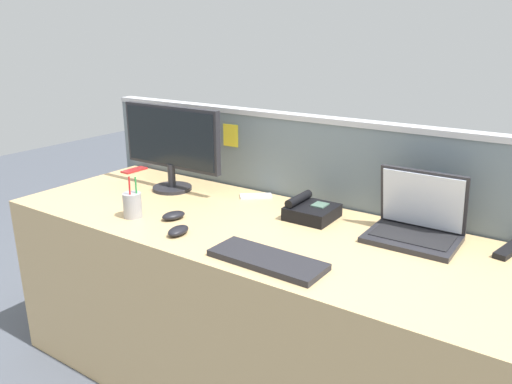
{
  "coord_description": "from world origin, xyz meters",
  "views": [
    {
      "loc": [
        1.06,
        -1.52,
        1.49
      ],
      "look_at": [
        0.0,
        0.05,
        0.88
      ],
      "focal_mm": 35.13,
      "sensor_mm": 36.0,
      "label": 1
    }
  ],
  "objects_px": {
    "keyboard_main": "(267,260)",
    "pen_cup": "(132,205)",
    "laptop": "(416,222)",
    "desktop_monitor": "(171,142)",
    "cell_phone_red_case": "(134,170)",
    "computer_mouse_right_hand": "(174,215)",
    "computer_mouse_left_hand": "(178,231)",
    "cell_phone_white_slab": "(256,196)",
    "desk_phone": "(311,211)",
    "tv_remote": "(509,250)"
  },
  "relations": [
    {
      "from": "computer_mouse_left_hand",
      "to": "cell_phone_red_case",
      "type": "distance_m",
      "value": 0.98
    },
    {
      "from": "cell_phone_red_case",
      "to": "computer_mouse_right_hand",
      "type": "bearing_deg",
      "value": -29.85
    },
    {
      "from": "desktop_monitor",
      "to": "desk_phone",
      "type": "relative_size",
      "value": 3.0
    },
    {
      "from": "cell_phone_red_case",
      "to": "cell_phone_white_slab",
      "type": "bearing_deg",
      "value": 1.76
    },
    {
      "from": "tv_remote",
      "to": "keyboard_main",
      "type": "bearing_deg",
      "value": -127.65
    },
    {
      "from": "pen_cup",
      "to": "cell_phone_white_slab",
      "type": "height_order",
      "value": "pen_cup"
    },
    {
      "from": "computer_mouse_right_hand",
      "to": "tv_remote",
      "type": "height_order",
      "value": "computer_mouse_right_hand"
    },
    {
      "from": "keyboard_main",
      "to": "pen_cup",
      "type": "relative_size",
      "value": 2.23
    },
    {
      "from": "desk_phone",
      "to": "computer_mouse_left_hand",
      "type": "relative_size",
      "value": 1.87
    },
    {
      "from": "computer_mouse_right_hand",
      "to": "laptop",
      "type": "bearing_deg",
      "value": 39.67
    },
    {
      "from": "desktop_monitor",
      "to": "desk_phone",
      "type": "xyz_separation_m",
      "value": [
        0.74,
        0.03,
        -0.2
      ]
    },
    {
      "from": "computer_mouse_right_hand",
      "to": "cell_phone_white_slab",
      "type": "height_order",
      "value": "computer_mouse_right_hand"
    },
    {
      "from": "keyboard_main",
      "to": "cell_phone_red_case",
      "type": "xyz_separation_m",
      "value": [
        -1.22,
        0.55,
        -0.01
      ]
    },
    {
      "from": "cell_phone_red_case",
      "to": "keyboard_main",
      "type": "bearing_deg",
      "value": -22.36
    },
    {
      "from": "laptop",
      "to": "keyboard_main",
      "type": "xyz_separation_m",
      "value": [
        -0.34,
        -0.48,
        -0.05
      ]
    },
    {
      "from": "desktop_monitor",
      "to": "cell_phone_red_case",
      "type": "bearing_deg",
      "value": 162.84
    },
    {
      "from": "desktop_monitor",
      "to": "computer_mouse_right_hand",
      "type": "bearing_deg",
      "value": -46.8
    },
    {
      "from": "pen_cup",
      "to": "tv_remote",
      "type": "distance_m",
      "value": 1.42
    },
    {
      "from": "tv_remote",
      "to": "laptop",
      "type": "bearing_deg",
      "value": -157.23
    },
    {
      "from": "computer_mouse_right_hand",
      "to": "desktop_monitor",
      "type": "bearing_deg",
      "value": 150.66
    },
    {
      "from": "cell_phone_red_case",
      "to": "computer_mouse_left_hand",
      "type": "bearing_deg",
      "value": -31.44
    },
    {
      "from": "desktop_monitor",
      "to": "keyboard_main",
      "type": "relative_size",
      "value": 1.42
    },
    {
      "from": "laptop",
      "to": "cell_phone_white_slab",
      "type": "height_order",
      "value": "laptop"
    },
    {
      "from": "cell_phone_red_case",
      "to": "laptop",
      "type": "bearing_deg",
      "value": -0.69
    },
    {
      "from": "computer_mouse_left_hand",
      "to": "cell_phone_white_slab",
      "type": "distance_m",
      "value": 0.54
    },
    {
      "from": "desk_phone",
      "to": "keyboard_main",
      "type": "relative_size",
      "value": 0.47
    },
    {
      "from": "desk_phone",
      "to": "computer_mouse_left_hand",
      "type": "height_order",
      "value": "desk_phone"
    },
    {
      "from": "keyboard_main",
      "to": "cell_phone_red_case",
      "type": "distance_m",
      "value": 1.34
    },
    {
      "from": "laptop",
      "to": "desktop_monitor",
      "type": "bearing_deg",
      "value": -177.13
    },
    {
      "from": "keyboard_main",
      "to": "computer_mouse_left_hand",
      "type": "relative_size",
      "value": 3.97
    },
    {
      "from": "computer_mouse_left_hand",
      "to": "tv_remote",
      "type": "bearing_deg",
      "value": 21.82
    },
    {
      "from": "computer_mouse_right_hand",
      "to": "tv_remote",
      "type": "bearing_deg",
      "value": 36.62
    },
    {
      "from": "keyboard_main",
      "to": "computer_mouse_left_hand",
      "type": "xyz_separation_m",
      "value": [
        -0.41,
        0.01,
        0.01
      ]
    },
    {
      "from": "desktop_monitor",
      "to": "cell_phone_white_slab",
      "type": "bearing_deg",
      "value": 17.5
    },
    {
      "from": "pen_cup",
      "to": "computer_mouse_left_hand",
      "type": "bearing_deg",
      "value": -7.05
    },
    {
      "from": "computer_mouse_right_hand",
      "to": "cell_phone_white_slab",
      "type": "bearing_deg",
      "value": 92.04
    },
    {
      "from": "computer_mouse_right_hand",
      "to": "cell_phone_white_slab",
      "type": "relative_size",
      "value": 0.69
    },
    {
      "from": "desktop_monitor",
      "to": "laptop",
      "type": "xyz_separation_m",
      "value": [
        1.16,
        0.06,
        -0.17
      ]
    },
    {
      "from": "cell_phone_white_slab",
      "to": "tv_remote",
      "type": "xyz_separation_m",
      "value": [
        1.07,
        -0.01,
        0.01
      ]
    },
    {
      "from": "tv_remote",
      "to": "computer_mouse_right_hand",
      "type": "bearing_deg",
      "value": -148.02
    },
    {
      "from": "desk_phone",
      "to": "tv_remote",
      "type": "height_order",
      "value": "desk_phone"
    },
    {
      "from": "cell_phone_white_slab",
      "to": "laptop",
      "type": "bearing_deg",
      "value": 45.61
    },
    {
      "from": "desktop_monitor",
      "to": "laptop",
      "type": "bearing_deg",
      "value": 2.87
    },
    {
      "from": "computer_mouse_left_hand",
      "to": "cell_phone_red_case",
      "type": "relative_size",
      "value": 0.7
    },
    {
      "from": "computer_mouse_right_hand",
      "to": "desk_phone",
      "type": "bearing_deg",
      "value": 53.08
    },
    {
      "from": "pen_cup",
      "to": "desk_phone",
      "type": "bearing_deg",
      "value": 33.36
    },
    {
      "from": "laptop",
      "to": "pen_cup",
      "type": "xyz_separation_m",
      "value": [
        -1.03,
        -0.43,
        -0.01
      ]
    },
    {
      "from": "keyboard_main",
      "to": "pen_cup",
      "type": "distance_m",
      "value": 0.69
    },
    {
      "from": "keyboard_main",
      "to": "computer_mouse_left_hand",
      "type": "distance_m",
      "value": 0.41
    },
    {
      "from": "pen_cup",
      "to": "computer_mouse_right_hand",
      "type": "bearing_deg",
      "value": 25.99
    }
  ]
}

